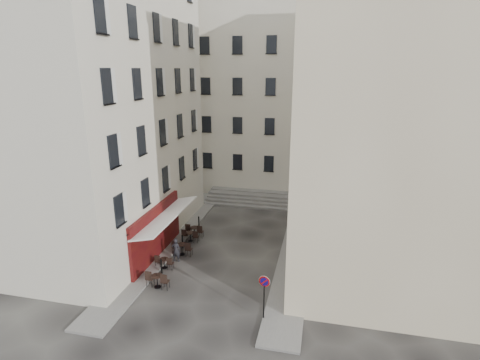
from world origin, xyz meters
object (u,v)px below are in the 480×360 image
(no_parking_sign, at_px, (264,289))
(pedestrian, at_px, (176,250))
(bistro_table_b, at_px, (164,262))
(bistro_table_a, at_px, (158,280))

(no_parking_sign, relative_size, pedestrian, 1.55)
(no_parking_sign, height_order, bistro_table_b, no_parking_sign)
(no_parking_sign, xyz_separation_m, bistro_table_b, (-6.86, 3.57, -1.30))
(no_parking_sign, xyz_separation_m, bistro_table_a, (-6.36, 1.49, -1.23))
(no_parking_sign, distance_m, pedestrian, 8.03)
(bistro_table_b, relative_size, pedestrian, 0.76)
(pedestrian, bearing_deg, bistro_table_a, 89.65)
(pedestrian, bearing_deg, bistro_table_b, 68.11)
(no_parking_sign, distance_m, bistro_table_b, 7.85)
(bistro_table_b, distance_m, pedestrian, 1.16)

